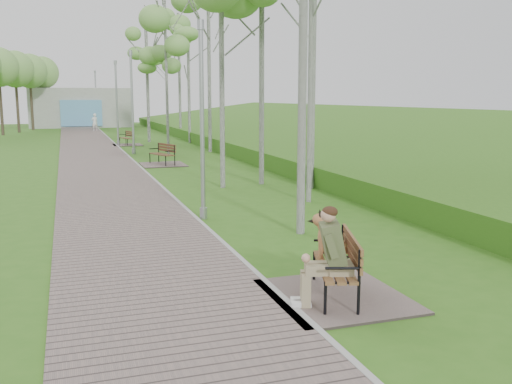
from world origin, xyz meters
TOP-DOWN VIEW (x-y plane):
  - ground at (0.00, 0.00)m, footprint 120.00×120.00m
  - walkway at (-1.75, 21.50)m, footprint 3.50×67.00m
  - kerb at (0.00, 21.50)m, footprint 0.10×67.00m
  - embankment at (12.00, 20.00)m, footprint 14.00×70.00m
  - building_north at (-1.50, 50.97)m, footprint 10.00×5.20m
  - bench_main at (0.73, -3.95)m, footprint 2.06×2.29m
  - bench_second at (1.09, 14.71)m, footprint 1.99×2.21m
  - bench_third at (0.66, 26.34)m, footprint 1.85×2.05m
  - lamp_post_near at (0.19, 2.55)m, footprint 0.19×0.19m
  - lamp_post_second at (0.44, 20.38)m, footprint 0.22×0.22m
  - lamp_post_third at (0.11, 26.19)m, footprint 0.21×0.21m
  - lamp_post_far at (0.11, 50.75)m, footprint 0.22×0.22m
  - pedestrian_near at (-0.52, 42.83)m, footprint 0.69×0.58m
  - birch_mid_b at (4.75, 20.17)m, footprint 2.71×2.71m
  - birch_mid_c at (2.18, 19.30)m, footprint 2.49×2.49m
  - birch_far_a at (4.98, 26.91)m, footprint 2.43×2.43m
  - birch_far_b at (2.44, 28.66)m, footprint 2.73×2.73m
  - birch_far_c at (5.21, 31.40)m, footprint 2.54×2.54m
  - birch_distant_b at (5.82, 40.53)m, footprint 2.32×2.32m

SIDE VIEW (x-z plane):
  - ground at x=0.00m, z-range 0.00..0.00m
  - embankment at x=12.00m, z-range -0.80..0.80m
  - walkway at x=-1.75m, z-range 0.00..0.04m
  - kerb at x=0.00m, z-range 0.00..0.05m
  - bench_third at x=0.66m, z-range -0.36..0.78m
  - bench_second at x=1.09m, z-range -0.38..0.84m
  - bench_main at x=0.73m, z-range -0.39..1.41m
  - pedestrian_near at x=-0.52m, z-range 0.00..1.61m
  - building_north at x=-1.50m, z-range -0.01..3.99m
  - lamp_post_near at x=0.19m, z-range -0.16..4.87m
  - lamp_post_third at x=0.11m, z-range -0.18..5.23m
  - lamp_post_second at x=0.44m, z-range -0.18..5.44m
  - lamp_post_far at x=0.11m, z-range -0.19..5.62m
  - birch_far_b at x=2.44m, z-range 2.28..10.29m
  - birch_far_a at x=4.98m, z-range 2.29..10.30m
  - birch_distant_b at x=5.82m, z-range 2.42..10.91m
  - birch_mid_c at x=2.18m, z-range 2.62..11.82m
  - birch_far_c at x=5.21m, z-range 2.74..12.33m
  - birch_mid_b at x=4.75m, z-range 2.91..13.13m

